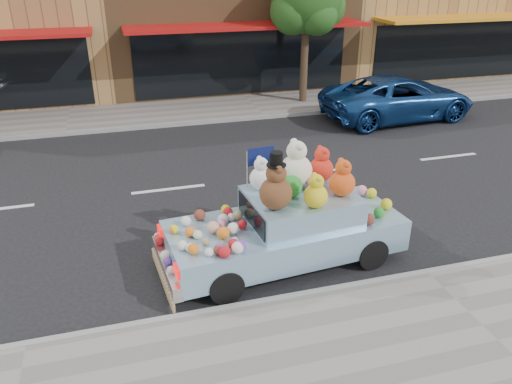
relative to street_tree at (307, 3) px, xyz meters
name	(u,v)px	position (x,y,z in m)	size (l,w,h in m)	color
ground	(319,172)	(-2.03, -6.55, -3.69)	(120.00, 120.00, 0.00)	black
near_sidewalk	(482,328)	(-2.03, -13.05, -3.63)	(60.00, 3.00, 0.12)	gray
far_sidewalk	(253,106)	(-2.03, -0.05, -3.63)	(60.00, 3.00, 0.12)	gray
near_kerb	(426,274)	(-2.03, -11.55, -3.63)	(60.00, 0.12, 0.13)	gray
far_kerb	(265,117)	(-2.03, -1.55, -3.63)	(60.00, 0.12, 0.13)	gray
street_tree	(307,3)	(0.00, 0.00, 0.00)	(3.00, 2.70, 5.22)	#38281C
car_blue	(398,98)	(2.45, -2.80, -2.95)	(2.48, 5.38, 1.49)	navy
art_car	(287,222)	(-4.27, -10.34, -2.88)	(4.62, 2.12, 2.36)	black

